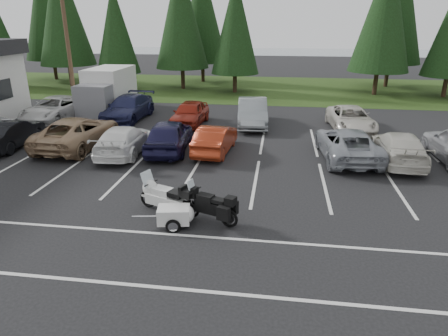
% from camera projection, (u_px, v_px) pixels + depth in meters
% --- Properties ---
extents(ground, '(120.00, 120.00, 0.00)m').
position_uv_depth(ground, '(171.00, 187.00, 15.38)').
color(ground, black).
rests_on(ground, ground).
extents(grass_strip, '(80.00, 16.00, 0.01)m').
position_uv_depth(grass_strip, '(238.00, 88.00, 37.64)').
color(grass_strip, '#203812').
rests_on(grass_strip, ground).
extents(lake_water, '(70.00, 50.00, 0.02)m').
position_uv_depth(lake_water, '(282.00, 58.00, 65.87)').
color(lake_water, gray).
rests_on(lake_water, ground).
extents(utility_pole, '(1.60, 0.26, 9.00)m').
position_uv_depth(utility_pole, '(68.00, 42.00, 26.18)').
color(utility_pole, '#473321').
rests_on(utility_pole, ground).
extents(box_truck, '(2.40, 5.60, 2.90)m').
position_uv_depth(box_truck, '(105.00, 91.00, 27.51)').
color(box_truck, silver).
rests_on(box_truck, ground).
extents(stall_markings, '(32.00, 16.00, 0.01)m').
position_uv_depth(stall_markings, '(183.00, 169.00, 17.24)').
color(stall_markings, silver).
rests_on(stall_markings, ground).
extents(conifer_2, '(5.10, 5.10, 11.89)m').
position_uv_depth(conifer_2, '(62.00, 9.00, 36.19)').
color(conifer_2, '#332316').
rests_on(conifer_2, ground).
extents(conifer_3, '(3.87, 3.87, 9.02)m').
position_uv_depth(conifer_3, '(116.00, 29.00, 34.76)').
color(conifer_3, '#332316').
rests_on(conifer_3, ground).
extents(conifer_4, '(4.80, 4.80, 11.17)m').
position_uv_depth(conifer_4, '(181.00, 14.00, 34.99)').
color(conifer_4, '#332316').
rests_on(conifer_4, ground).
extents(conifer_5, '(4.14, 4.14, 9.63)m').
position_uv_depth(conifer_5, '(235.00, 25.00, 33.44)').
color(conifer_5, '#332316').
rests_on(conifer_5, ground).
extents(conifer_6, '(4.93, 4.93, 11.48)m').
position_uv_depth(conifer_6, '(385.00, 11.00, 31.96)').
color(conifer_6, '#332316').
rests_on(conifer_6, ground).
extents(conifer_back_a, '(5.28, 5.28, 12.30)m').
position_uv_depth(conifer_back_a, '(46.00, 8.00, 40.52)').
color(conifer_back_a, '#332316').
rests_on(conifer_back_a, ground).
extents(conifer_back_b, '(4.97, 4.97, 11.58)m').
position_uv_depth(conifer_back_b, '(202.00, 12.00, 39.04)').
color(conifer_back_b, '#332316').
rests_on(conifer_back_b, ground).
extents(conifer_back_c, '(5.50, 5.50, 12.81)m').
position_uv_depth(conifer_back_c, '(397.00, 2.00, 35.78)').
color(conifer_back_c, '#332316').
rests_on(conifer_back_c, ground).
extents(car_near_1, '(1.73, 4.33, 1.40)m').
position_uv_depth(car_near_1, '(11.00, 134.00, 20.01)').
color(car_near_1, black).
rests_on(car_near_1, ground).
extents(car_near_2, '(2.72, 5.58, 1.53)m').
position_uv_depth(car_near_2, '(78.00, 132.00, 20.02)').
color(car_near_2, '#927455').
rests_on(car_near_2, ground).
extents(car_near_3, '(2.14, 4.72, 1.34)m').
position_uv_depth(car_near_3, '(124.00, 140.00, 19.05)').
color(car_near_3, white).
rests_on(car_near_3, ground).
extents(car_near_4, '(2.20, 4.75, 1.57)m').
position_uv_depth(car_near_4, '(169.00, 135.00, 19.39)').
color(car_near_4, '#181638').
rests_on(car_near_4, ground).
extents(car_near_5, '(1.72, 4.14, 1.33)m').
position_uv_depth(car_near_5, '(215.00, 139.00, 19.23)').
color(car_near_5, '#992C13').
rests_on(car_near_5, ground).
extents(car_near_6, '(2.78, 5.31, 1.43)m').
position_uv_depth(car_near_6, '(347.00, 144.00, 18.35)').
color(car_near_6, gray).
rests_on(car_near_6, ground).
extents(car_near_7, '(2.22, 4.85, 1.38)m').
position_uv_depth(car_near_7, '(399.00, 147.00, 17.89)').
color(car_near_7, beige).
rests_on(car_near_7, ground).
extents(car_far_0, '(2.80, 5.40, 1.45)m').
position_uv_depth(car_far_0, '(55.00, 109.00, 25.47)').
color(car_far_0, silver).
rests_on(car_far_0, ground).
extents(car_far_1, '(2.34, 5.32, 1.52)m').
position_uv_depth(car_far_1, '(128.00, 108.00, 25.50)').
color(car_far_1, '#1A1D41').
rests_on(car_far_1, ground).
extents(car_far_2, '(1.96, 4.34, 1.45)m').
position_uv_depth(car_far_2, '(190.00, 113.00, 24.20)').
color(car_far_2, maroon).
rests_on(car_far_2, ground).
extents(car_far_3, '(2.13, 5.01, 1.61)m').
position_uv_depth(car_far_3, '(252.00, 112.00, 24.09)').
color(car_far_3, gray).
rests_on(car_far_3, ground).
extents(car_far_4, '(2.57, 4.97, 1.34)m').
position_uv_depth(car_far_4, '(351.00, 119.00, 23.09)').
color(car_far_4, beige).
rests_on(car_far_4, ground).
extents(touring_motorcycle, '(2.54, 1.61, 1.35)m').
position_uv_depth(touring_motorcycle, '(166.00, 194.00, 13.16)').
color(touring_motorcycle, silver).
rests_on(touring_motorcycle, ground).
extents(cargo_trailer, '(1.54, 1.03, 0.66)m').
position_uv_depth(cargo_trailer, '(174.00, 217.00, 12.38)').
color(cargo_trailer, silver).
rests_on(cargo_trailer, ground).
extents(adventure_motorcycle, '(2.33, 1.49, 1.34)m').
position_uv_depth(adventure_motorcycle, '(210.00, 203.00, 12.52)').
color(adventure_motorcycle, black).
rests_on(adventure_motorcycle, ground).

